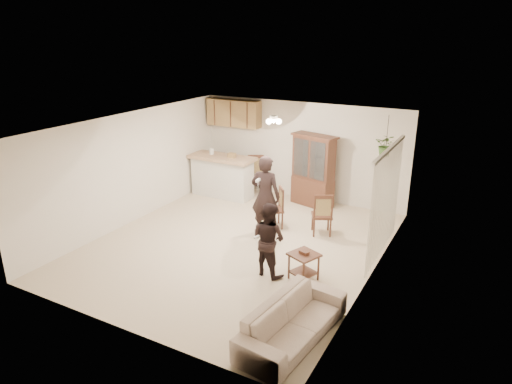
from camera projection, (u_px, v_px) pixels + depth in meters
The scene contains 23 objects.
floor at pixel (238, 244), 9.41m from camera, with size 6.50×6.50×0.00m, color beige.
ceiling at pixel (236, 124), 8.57m from camera, with size 5.50×6.50×0.02m, color silver.
wall_back at pixel (302, 151), 11.69m from camera, with size 5.50×0.02×2.50m, color silver.
wall_front at pixel (117, 254), 6.30m from camera, with size 5.50×0.02×2.50m, color silver.
wall_left at pixel (132, 168), 10.23m from camera, with size 0.02×6.50×2.50m, color silver.
wall_right at pixel (376, 212), 7.76m from camera, with size 0.02×6.50×2.50m, color silver.
breakfast_bar at pixel (222, 178), 12.02m from camera, with size 1.60×0.55×1.00m, color silver.
bar_top at pixel (222, 158), 11.84m from camera, with size 1.75×0.70×0.08m, color tan.
upper_cabinets at pixel (234, 113), 12.11m from camera, with size 1.50×0.34×0.70m, color brown.
vertical_blinds at pixel (385, 203), 8.57m from camera, with size 0.06×2.30×2.10m, color silver, non-canonical shape.
ceiling_fixture at pixel (274, 120), 9.51m from camera, with size 0.36×0.36×0.20m, color #FFE3BF, non-canonical shape.
hanging_plant at pixel (386, 145), 9.75m from camera, with size 0.43×0.37×0.48m, color #335C24.
plant_cord at pixel (388, 130), 9.64m from camera, with size 0.01×0.01×0.65m, color black.
sofa at pixel (293, 316), 6.42m from camera, with size 1.87×0.73×0.73m, color beige.
adult at pixel (265, 195), 9.58m from camera, with size 0.66×0.43×1.80m, color black.
child at pixel (269, 240), 8.05m from camera, with size 0.66×0.51×1.35m, color black.
china_hutch at pixel (313, 171), 11.27m from camera, with size 1.22×0.71×1.80m.
side_table at pixel (304, 266), 8.00m from camera, with size 0.60×0.60×0.56m.
chair_bar at pixel (256, 184), 12.17m from camera, with size 0.62×0.62×1.05m.
chair_hutch_left at pixel (273, 216), 10.16m from camera, with size 0.57×0.57×0.92m.
chair_hutch_right at pixel (321, 222), 9.82m from camera, with size 0.57×0.57×0.95m.
controller_adult at pixel (258, 180), 9.08m from camera, with size 0.05×0.15×0.05m, color white.
controller_child at pixel (257, 237), 7.77m from camera, with size 0.04×0.12×0.04m, color white.
Camera 1 is at (4.39, -7.30, 4.15)m, focal length 32.00 mm.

